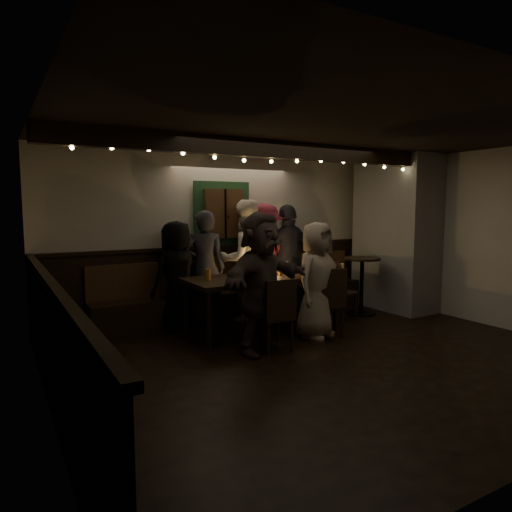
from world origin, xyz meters
TOP-DOWN VIEW (x-y plane):
  - room at (1.07, 1.42)m, footprint 6.02×5.01m
  - dining_table at (-0.07, 1.40)m, footprint 2.20×0.94m
  - chair_near_left at (-0.43, 0.47)m, footprint 0.42×0.42m
  - chair_near_right at (0.53, 0.68)m, footprint 0.57×0.57m
  - chair_end at (1.20, 1.30)m, footprint 0.49×0.49m
  - high_top at (1.84, 1.44)m, footprint 0.59×0.59m
  - person_a at (-1.09, 2.10)m, footprint 0.87×0.69m
  - person_b at (-0.65, 2.13)m, footprint 0.73×0.62m
  - person_c at (-0.01, 2.05)m, footprint 0.96×0.77m
  - person_d at (0.36, 2.13)m, footprint 1.32×1.01m
  - person_e at (0.83, 2.08)m, footprint 1.08×0.52m
  - person_f at (-0.58, 0.60)m, footprint 1.66×1.08m
  - person_g at (0.37, 0.75)m, footprint 0.90×0.76m

SIDE VIEW (x-z plane):
  - chair_near_left at x=-0.43m, z-range 0.06..0.96m
  - chair_end at x=1.20m, z-range 0.06..0.98m
  - chair_near_right at x=0.53m, z-range 0.06..1.01m
  - high_top at x=1.84m, z-range 0.12..1.06m
  - dining_table at x=-0.07m, z-range 0.24..1.19m
  - person_a at x=-1.09m, z-range 0.00..1.56m
  - person_g at x=0.37m, z-range 0.00..1.56m
  - person_b at x=-0.65m, z-range 0.00..1.71m
  - person_f at x=-0.58m, z-range 0.00..1.71m
  - person_e at x=0.83m, z-range 0.00..1.80m
  - person_d at x=0.36m, z-range 0.00..1.81m
  - person_c at x=-0.01m, z-range 0.00..1.86m
  - room at x=1.07m, z-range -0.24..2.38m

